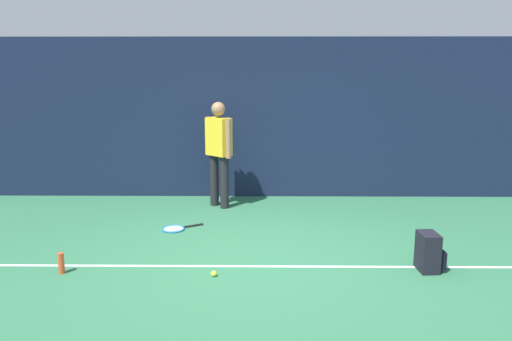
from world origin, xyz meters
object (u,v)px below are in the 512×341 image
tennis_player (219,148)px  tennis_ball_near_player (214,274)px  backpack (429,253)px  tennis_racket (175,229)px  water_bottle (61,263)px

tennis_player → tennis_ball_near_player: bearing=135.5°
backpack → tennis_ball_near_player: (-2.41, -0.20, -0.18)m
tennis_racket → backpack: backpack is taller
tennis_racket → backpack: size_ratio=1.41×
tennis_ball_near_player → water_bottle: water_bottle is taller
tennis_racket → tennis_ball_near_player: bearing=83.9°
tennis_ball_near_player → water_bottle: (-1.71, 0.07, 0.09)m
tennis_player → tennis_ball_near_player: (0.16, -2.81, -0.93)m
tennis_player → tennis_racket: (-0.53, -1.19, -0.95)m
tennis_player → backpack: tennis_player is taller
tennis_player → backpack: bearing=176.8°
tennis_ball_near_player → backpack: bearing=4.8°
tennis_racket → tennis_ball_near_player: (0.69, -1.63, 0.02)m
tennis_player → water_bottle: 3.26m
tennis_racket → water_bottle: (-1.01, -1.56, 0.11)m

